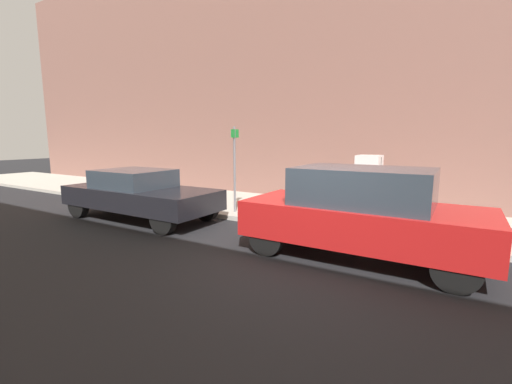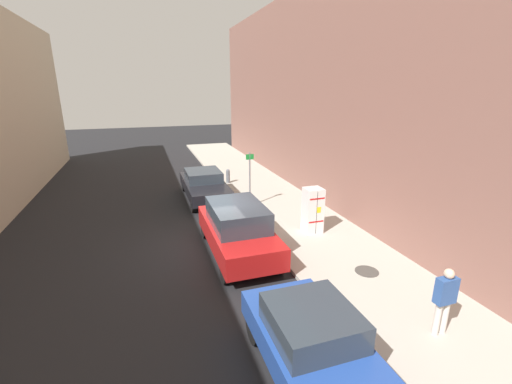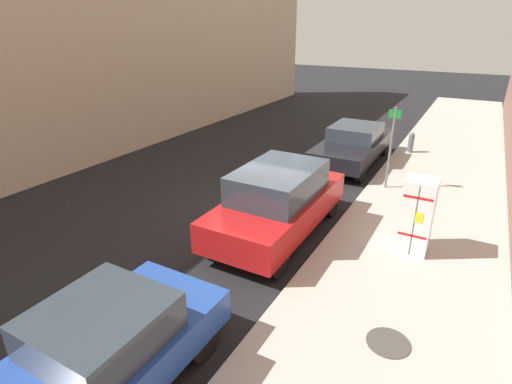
# 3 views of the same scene
# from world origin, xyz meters

# --- Properties ---
(ground_plane) EXTENTS (80.00, 80.00, 0.00)m
(ground_plane) POSITION_xyz_m (0.00, 0.00, 0.00)
(ground_plane) COLOR black
(sidewalk_slab) EXTENTS (3.88, 44.00, 0.13)m
(sidewalk_slab) POSITION_xyz_m (-3.92, 0.00, 0.06)
(sidewalk_slab) COLOR #B2ADA0
(sidewalk_slab) RESTS_ON ground
(building_facade_across) EXTENTS (2.06, 37.40, 8.98)m
(building_facade_across) POSITION_xyz_m (8.54, 0.00, 4.49)
(building_facade_across) COLOR beige
(building_facade_across) RESTS_ON ground
(discarded_refrigerator) EXTENTS (0.66, 0.64, 1.72)m
(discarded_refrigerator) POSITION_xyz_m (-3.88, 0.10, 0.99)
(discarded_refrigerator) COLOR white
(discarded_refrigerator) RESTS_ON sidewalk_slab
(manhole_cover) EXTENTS (0.70, 0.70, 0.02)m
(manhole_cover) POSITION_xyz_m (-4.08, 3.30, 0.14)
(manhole_cover) COLOR #47443F
(manhole_cover) RESTS_ON sidewalk_slab
(street_sign_post) EXTENTS (0.36, 0.07, 2.52)m
(street_sign_post) POSITION_xyz_m (-2.52, -3.44, 1.54)
(street_sign_post) COLOR slate
(street_sign_post) RESTS_ON sidewalk_slab
(fire_hydrant) EXTENTS (0.22, 0.22, 0.80)m
(fire_hydrant) POSITION_xyz_m (-2.53, -7.68, 0.54)
(fire_hydrant) COLOR slate
(fire_hydrant) RESTS_ON sidewalk_slab
(parked_sedan_dark) EXTENTS (1.89, 4.72, 1.42)m
(parked_sedan_dark) POSITION_xyz_m (-0.79, -5.59, 0.75)
(parked_sedan_dark) COLOR black
(parked_sedan_dark) RESTS_ON ground
(parked_suv_red) EXTENTS (1.88, 4.48, 1.76)m
(parked_suv_red) POSITION_xyz_m (-0.79, 0.71, 0.91)
(parked_suv_red) COLOR red
(parked_suv_red) RESTS_ON ground
(parked_hatchback_blue) EXTENTS (1.78, 3.97, 1.47)m
(parked_hatchback_blue) POSITION_xyz_m (-0.79, 6.20, 0.76)
(parked_hatchback_blue) COLOR #23479E
(parked_hatchback_blue) RESTS_ON ground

